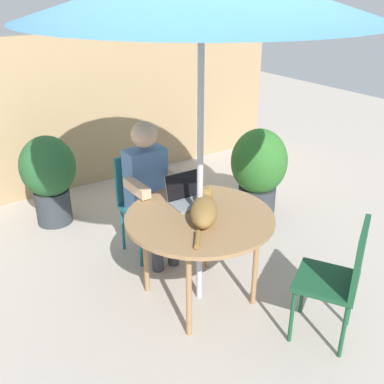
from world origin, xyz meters
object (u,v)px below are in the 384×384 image
(chair_empty, at_px, (341,273))
(person_seated, at_px, (150,185))
(chair_occupied, at_px, (142,196))
(cat, at_px, (204,210))
(potted_plant_near_fence, at_px, (259,169))
(potted_plant_by_chair, at_px, (49,174))
(laptop, at_px, (187,194))
(patio_table, at_px, (200,222))

(chair_empty, distance_m, person_seated, 1.70)
(chair_occupied, relative_size, person_seated, 0.73)
(chair_empty, bearing_deg, cat, 123.42)
(potted_plant_near_fence, bearing_deg, person_seated, -177.48)
(chair_occupied, bearing_deg, cat, -90.99)
(potted_plant_near_fence, bearing_deg, potted_plant_by_chair, 149.77)
(laptop, bearing_deg, chair_empty, -67.82)
(chair_empty, xyz_separation_m, cat, (-0.53, 0.81, 0.28))
(laptop, bearing_deg, potted_plant_near_fence, 23.50)
(patio_table, bearing_deg, chair_empty, -59.69)
(chair_occupied, height_order, cat, cat)
(laptop, bearing_deg, cat, -102.59)
(chair_occupied, xyz_separation_m, laptop, (0.06, -0.64, 0.26))
(chair_empty, relative_size, laptop, 2.90)
(chair_empty, xyz_separation_m, potted_plant_by_chair, (-1.04, 2.74, -0.00))
(laptop, height_order, potted_plant_by_chair, laptop)
(patio_table, height_order, cat, cat)
(cat, bearing_deg, laptop, 77.41)
(patio_table, bearing_deg, laptop, 77.38)
(person_seated, bearing_deg, chair_occupied, 90.00)
(chair_occupied, distance_m, laptop, 0.70)
(potted_plant_by_chair, bearing_deg, patio_table, -74.23)
(laptop, bearing_deg, chair_occupied, 94.92)
(person_seated, xyz_separation_m, potted_plant_near_fence, (1.30, 0.06, -0.18))
(cat, relative_size, potted_plant_by_chair, 0.56)
(potted_plant_by_chair, bearing_deg, laptop, -70.19)
(patio_table, xyz_separation_m, potted_plant_by_chair, (-0.52, 1.85, -0.15))
(patio_table, xyz_separation_m, chair_occupied, (0.00, 0.89, -0.14))
(chair_occupied, distance_m, potted_plant_by_chair, 1.10)
(person_seated, distance_m, potted_plant_by_chair, 1.25)
(chair_occupied, xyz_separation_m, chair_empty, (0.52, -1.77, 0.00))
(laptop, distance_m, cat, 0.33)
(laptop, xyz_separation_m, potted_plant_near_fence, (1.25, 0.54, -0.27))
(chair_empty, bearing_deg, potted_plant_by_chair, 110.80)
(chair_occupied, bearing_deg, patio_table, -90.00)
(cat, height_order, potted_plant_near_fence, potted_plant_near_fence)
(chair_empty, distance_m, potted_plant_by_chair, 2.93)
(patio_table, xyz_separation_m, person_seated, (0.00, 0.73, 0.03))
(chair_occupied, bearing_deg, potted_plant_near_fence, -4.43)
(person_seated, height_order, potted_plant_near_fence, person_seated)
(chair_empty, bearing_deg, potted_plant_near_fence, 64.81)
(chair_empty, xyz_separation_m, laptop, (-0.46, 1.13, 0.26))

